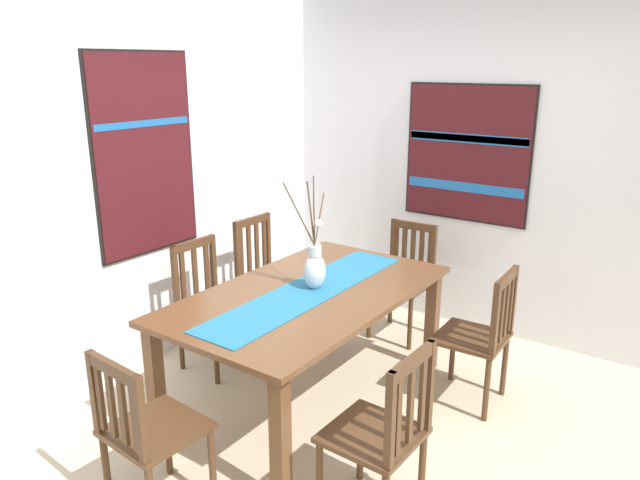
{
  "coord_description": "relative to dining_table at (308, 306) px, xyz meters",
  "views": [
    {
      "loc": [
        -2.68,
        -1.57,
        2.14
      ],
      "look_at": [
        0.21,
        0.48,
        1.07
      ],
      "focal_mm": 33.32,
      "sensor_mm": 36.0,
      "label": 1
    }
  ],
  "objects": [
    {
      "name": "ground_plane",
      "position": [
        -0.08,
        -0.48,
        -0.68
      ],
      "size": [
        6.4,
        6.4,
        0.03
      ],
      "primitive_type": "cube",
      "color": "beige"
    },
    {
      "name": "wall_back",
      "position": [
        -0.08,
        1.38,
        0.68
      ],
      "size": [
        6.4,
        0.12,
        2.7
      ],
      "primitive_type": "cube",
      "color": "silver",
      "rests_on": "ground_plane"
    },
    {
      "name": "wall_side",
      "position": [
        1.78,
        -0.48,
        0.68
      ],
      "size": [
        0.12,
        6.4,
        2.7
      ],
      "primitive_type": "cube",
      "color": "silver",
      "rests_on": "ground_plane"
    },
    {
      "name": "dining_table",
      "position": [
        0.0,
        0.0,
        0.0
      ],
      "size": [
        1.87,
        1.08,
        0.77
      ],
      "color": "brown",
      "rests_on": "ground_plane"
    },
    {
      "name": "table_runner",
      "position": [
        0.0,
        0.0,
        0.1
      ],
      "size": [
        1.72,
        0.36,
        0.01
      ],
      "primitive_type": "cube",
      "color": "#236B93",
      "rests_on": "dining_table"
    },
    {
      "name": "centerpiece_vase",
      "position": [
        0.06,
        -0.01,
        0.24
      ],
      "size": [
        0.27,
        0.22,
        0.73
      ],
      "color": "silver",
      "rests_on": "dining_table"
    },
    {
      "name": "chair_0",
      "position": [
        -1.27,
        0.02,
        -0.2
      ],
      "size": [
        0.44,
        0.44,
        0.88
      ],
      "color": "#4C301C",
      "rests_on": "ground_plane"
    },
    {
      "name": "chair_1",
      "position": [
        0.62,
        -0.9,
        -0.19
      ],
      "size": [
        0.43,
        0.43,
        0.91
      ],
      "color": "#4C301C",
      "rests_on": "ground_plane"
    },
    {
      "name": "chair_2",
      "position": [
        0.6,
        0.87,
        -0.17
      ],
      "size": [
        0.43,
        0.43,
        0.97
      ],
      "color": "#4C301C",
      "rests_on": "ground_plane"
    },
    {
      "name": "chair_3",
      "position": [
        1.27,
        -0.02,
        -0.19
      ],
      "size": [
        0.43,
        0.43,
        0.91
      ],
      "color": "#4C301C",
      "rests_on": "ground_plane"
    },
    {
      "name": "chair_4",
      "position": [
        -0.65,
        -0.91,
        -0.2
      ],
      "size": [
        0.43,
        0.43,
        0.92
      ],
      "color": "#4C301C",
      "rests_on": "ground_plane"
    },
    {
      "name": "chair_5",
      "position": [
        -0.02,
        0.87,
        -0.19
      ],
      "size": [
        0.43,
        0.43,
        0.93
      ],
      "color": "#4C301C",
      "rests_on": "ground_plane"
    },
    {
      "name": "painting_on_back_wall",
      "position": [
        -0.13,
        1.31,
        0.85
      ],
      "size": [
        0.84,
        0.05,
        1.39
      ],
      "color": "black"
    },
    {
      "name": "painting_on_side_wall",
      "position": [
        1.71,
        -0.3,
        0.77
      ],
      "size": [
        0.05,
        1.02,
        1.08
      ],
      "color": "black"
    }
  ]
}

